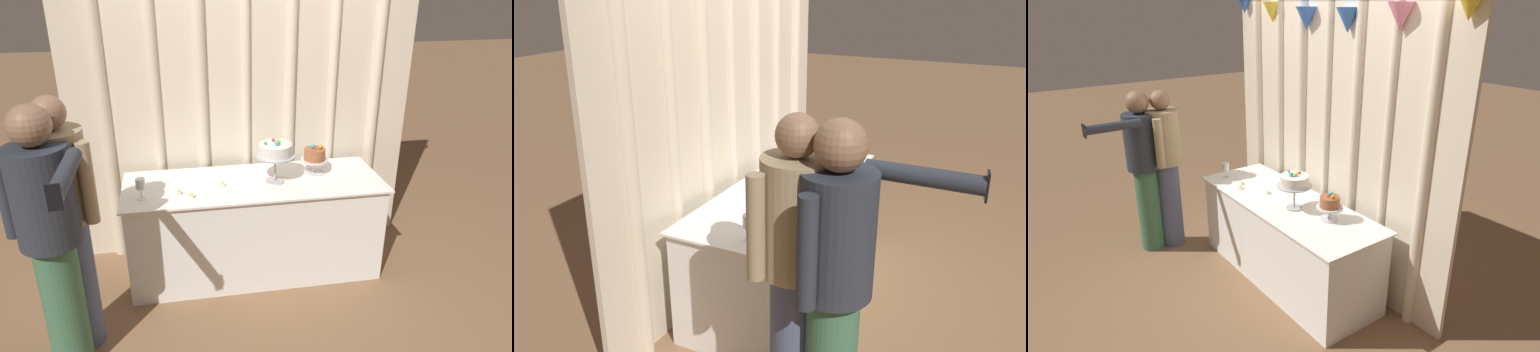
% 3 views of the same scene
% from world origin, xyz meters
% --- Properties ---
extents(ground_plane, '(24.00, 24.00, 0.00)m').
position_xyz_m(ground_plane, '(0.00, 0.00, 0.00)').
color(ground_plane, '#846042').
extents(draped_curtain, '(2.85, 0.20, 2.78)m').
position_xyz_m(draped_curtain, '(-0.01, 0.56, 1.48)').
color(draped_curtain, beige).
rests_on(draped_curtain, ground_plane).
extents(cake_table, '(2.01, 0.72, 0.80)m').
position_xyz_m(cake_table, '(0.00, 0.10, 0.40)').
color(cake_table, white).
rests_on(cake_table, ground_plane).
extents(cake_display_nearleft, '(0.30, 0.30, 0.35)m').
position_xyz_m(cake_display_nearleft, '(0.16, 0.07, 1.05)').
color(cake_display_nearleft, '#B2B2B7').
rests_on(cake_display_nearleft, cake_table).
extents(cake_display_nearright, '(0.22, 0.22, 0.24)m').
position_xyz_m(cake_display_nearright, '(0.50, 0.18, 0.94)').
color(cake_display_nearright, silver).
rests_on(cake_display_nearright, cake_table).
extents(wine_glass, '(0.07, 0.07, 0.16)m').
position_xyz_m(wine_glass, '(-0.84, -0.06, 0.91)').
color(wine_glass, silver).
rests_on(wine_glass, cake_table).
extents(tealight_far_left, '(0.04, 0.04, 0.04)m').
position_xyz_m(tealight_far_left, '(-0.58, -0.02, 0.81)').
color(tealight_far_left, beige).
rests_on(tealight_far_left, cake_table).
extents(tealight_near_left, '(0.05, 0.05, 0.04)m').
position_xyz_m(tealight_near_left, '(-0.49, -0.09, 0.81)').
color(tealight_near_left, beige).
rests_on(tealight_near_left, cake_table).
extents(tealight_near_right, '(0.05, 0.05, 0.04)m').
position_xyz_m(tealight_near_right, '(-0.24, 0.06, 0.81)').
color(tealight_near_right, beige).
rests_on(tealight_near_right, cake_table).
extents(guest_man_dark_suit, '(0.46, 0.46, 1.69)m').
position_xyz_m(guest_man_dark_suit, '(-1.26, -0.53, 0.93)').
color(guest_man_dark_suit, '#4C5675').
rests_on(guest_man_dark_suit, ground_plane).
extents(guest_girl_blue_dress, '(0.49, 0.77, 1.70)m').
position_xyz_m(guest_girl_blue_dress, '(-1.30, -0.75, 0.94)').
color(guest_girl_blue_dress, '#3D6B4C').
rests_on(guest_girl_blue_dress, ground_plane).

